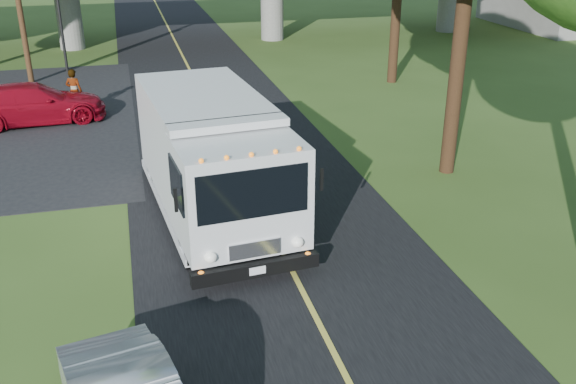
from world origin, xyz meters
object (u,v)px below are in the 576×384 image
object	(u,v)px
traffic_signal	(58,6)
step_van	(212,156)
red_sedan	(34,104)
pedestrian	(74,91)

from	to	relation	value
traffic_signal	step_van	size ratio (longest dim) A/B	0.67
red_sedan	pedestrian	size ratio (longest dim) A/B	2.94
traffic_signal	red_sedan	xyz separation A→B (m)	(-0.67, -8.56, -2.44)
traffic_signal	red_sedan	world-z (taller)	traffic_signal
traffic_signal	pedestrian	distance (m)	7.95
traffic_signal	red_sedan	distance (m)	8.93
traffic_signal	red_sedan	bearing A→B (deg)	-94.44
red_sedan	traffic_signal	bearing A→B (deg)	-11.63
red_sedan	pedestrian	world-z (taller)	pedestrian
traffic_signal	pedestrian	world-z (taller)	traffic_signal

